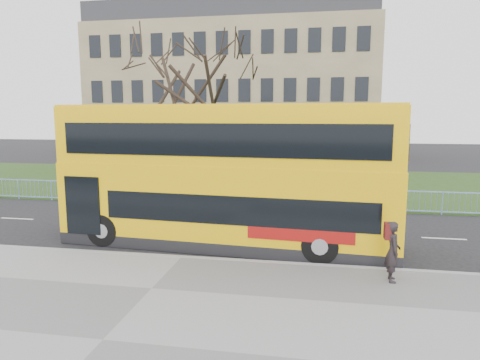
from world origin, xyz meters
The scene contains 9 objects.
ground centered at (0.00, 0.00, 0.00)m, with size 120.00×120.00×0.00m, color black.
pavement centered at (0.00, -6.75, 0.06)m, with size 80.00×10.50×0.12m, color slate.
kerb centered at (0.00, -1.55, 0.07)m, with size 80.00×0.20×0.14m, color gray.
grass_verge centered at (0.00, 14.30, 0.04)m, with size 80.00×15.40×0.08m, color #203413.
guard_railing centered at (0.00, 6.60, 0.55)m, with size 40.00×0.12×1.10m, color #7CA2DD, non-canonical shape.
bare_tree centered at (-3.00, 10.00, 5.49)m, with size 7.58×7.58×10.83m, color black, non-canonical shape.
civic_building centered at (-5.00, 35.00, 7.00)m, with size 30.00×15.00×14.00m, color #7E6A50.
yellow_bus centered at (1.05, 0.39, 2.63)m, with size 11.85×3.58×4.90m.
pedestrian centered at (6.27, -2.50, 0.95)m, with size 0.61×0.40×1.66m, color black.
Camera 1 is at (4.13, -14.19, 4.61)m, focal length 32.00 mm.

